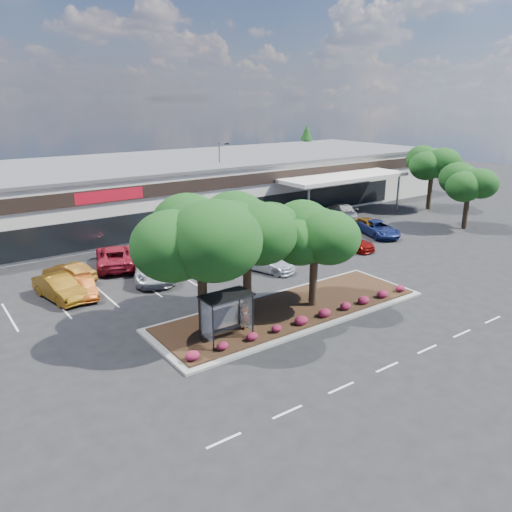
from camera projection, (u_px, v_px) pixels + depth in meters
ground at (361, 326)px, 29.26m from camera, size 160.00×160.00×0.00m
retail_store at (132, 191)px, 54.61m from camera, size 80.40×25.20×6.25m
landscape_island at (291, 310)px, 31.21m from camera, size 18.00×6.00×0.26m
lane_markings at (256, 278)px, 37.25m from camera, size 33.12×20.06×0.01m
shrub_row at (314, 316)px, 29.46m from camera, size 17.00×0.80×0.50m
bus_shelter at (225, 303)px, 26.68m from camera, size 2.75×1.55×2.59m
island_tree_west at (201, 264)px, 27.03m from camera, size 7.20×7.20×7.89m
island_tree_mid at (247, 255)px, 29.60m from camera, size 6.60×6.60×7.32m
island_tree_east at (314, 256)px, 30.79m from camera, size 5.80×5.80×6.50m
tree_east_near at (468, 197)px, 50.48m from camera, size 5.60×5.60×6.51m
tree_east_far at (431, 178)px, 59.29m from camera, size 6.40×6.40×7.62m
conifer_north_east at (306, 152)px, 80.89m from camera, size 3.96×3.96×9.00m
person_waiting at (245, 315)px, 28.12m from camera, size 0.67×0.49×1.69m
light_pole at (221, 186)px, 54.19m from camera, size 1.43×0.52×8.40m
car_0 at (83, 287)px, 33.59m from camera, size 1.95×4.24×1.35m
car_1 at (60, 288)px, 33.04m from camera, size 2.59×5.07×1.59m
car_2 at (154, 268)px, 36.80m from camera, size 4.91×6.81×1.72m
car_3 at (220, 254)px, 40.05m from camera, size 2.57×5.74×1.64m
car_4 at (266, 262)px, 38.65m from camera, size 3.60×5.28×1.42m
car_5 at (292, 243)px, 43.17m from camera, size 2.50×5.18×1.64m
car_6 at (350, 242)px, 44.17m from camera, size 2.77×5.01×1.37m
car_7 at (369, 226)px, 49.41m from camera, size 2.62×4.65×1.49m
car_8 at (378, 229)px, 48.37m from camera, size 3.97×5.76×1.46m
car_9 at (69, 273)px, 36.19m from camera, size 3.09×4.49×1.40m
car_10 at (115, 256)px, 39.46m from camera, size 4.57×6.68×1.70m
car_11 at (180, 243)px, 43.64m from camera, size 2.92×4.29×1.36m
car_12 at (175, 253)px, 40.95m from camera, size 3.89×5.28×1.33m
car_13 at (260, 235)px, 46.22m from camera, size 2.31×5.22×1.49m
car_14 at (281, 221)px, 50.92m from camera, size 3.09×6.08×1.69m
car_15 at (287, 223)px, 50.10m from camera, size 2.45×5.78×1.66m
car_16 at (318, 221)px, 50.95m from camera, size 2.45×5.33×1.69m
car_17 at (341, 211)px, 55.99m from camera, size 4.17×5.79×1.56m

